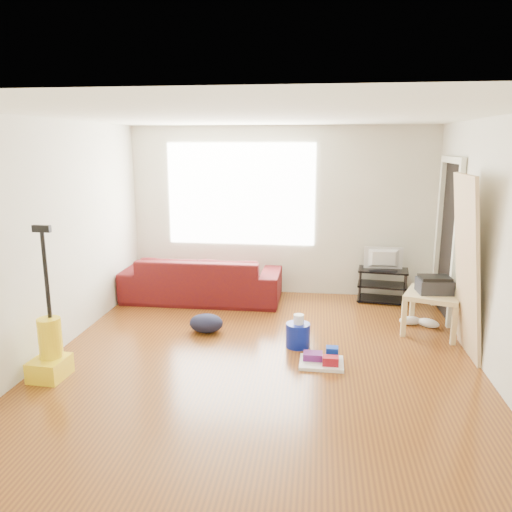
# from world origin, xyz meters

# --- Properties ---
(room) EXTENTS (4.51, 5.01, 2.51)m
(room) POSITION_xyz_m (0.07, 0.15, 1.25)
(room) COLOR #5C3216
(room) RESTS_ON ground
(sofa) EXTENTS (2.26, 0.88, 0.66)m
(sofa) POSITION_xyz_m (-1.09, 1.95, 0.00)
(sofa) COLOR #3E0A14
(sofa) RESTS_ON ground
(tv_stand) EXTENTS (0.74, 0.48, 0.48)m
(tv_stand) POSITION_xyz_m (1.50, 2.22, 0.25)
(tv_stand) COLOR black
(tv_stand) RESTS_ON ground
(tv) EXTENTS (0.54, 0.07, 0.31)m
(tv) POSITION_xyz_m (1.50, 2.22, 0.63)
(tv) COLOR black
(tv) RESTS_ON tv_stand
(side_table) EXTENTS (0.79, 0.79, 0.50)m
(side_table) POSITION_xyz_m (1.95, 1.03, 0.42)
(side_table) COLOR tan
(side_table) RESTS_ON ground
(printer) EXTENTS (0.41, 0.33, 0.20)m
(printer) POSITION_xyz_m (1.95, 1.03, 0.60)
(printer) COLOR #232329
(printer) RESTS_ON side_table
(bucket) EXTENTS (0.34, 0.34, 0.27)m
(bucket) POSITION_xyz_m (0.37, 0.40, 0.00)
(bucket) COLOR #0A1A8D
(bucket) RESTS_ON ground
(toilet_paper) EXTENTS (0.12, 0.12, 0.11)m
(toilet_paper) POSITION_xyz_m (0.37, 0.40, 0.19)
(toilet_paper) COLOR white
(toilet_paper) RESTS_ON bucket
(cleaning_tray) EXTENTS (0.46, 0.37, 0.16)m
(cleaning_tray) POSITION_xyz_m (0.64, -0.04, 0.05)
(cleaning_tray) COLOR white
(cleaning_tray) RESTS_ON ground
(backpack) EXTENTS (0.42, 0.33, 0.22)m
(backpack) POSITION_xyz_m (-0.75, 0.71, 0.00)
(backpack) COLOR black
(backpack) RESTS_ON ground
(sneakers) EXTENTS (0.50, 0.25, 0.11)m
(sneakers) POSITION_xyz_m (1.85, 1.23, 0.06)
(sneakers) COLOR white
(sneakers) RESTS_ON ground
(vacuum) EXTENTS (0.33, 0.37, 1.50)m
(vacuum) POSITION_xyz_m (-2.00, -0.65, 0.28)
(vacuum) COLOR yellow
(vacuum) RESTS_ON ground
(door_panel) EXTENTS (0.24, 0.78, 1.94)m
(door_panel) POSITION_xyz_m (2.13, 0.45, 0.00)
(door_panel) COLOR tan
(door_panel) RESTS_ON ground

